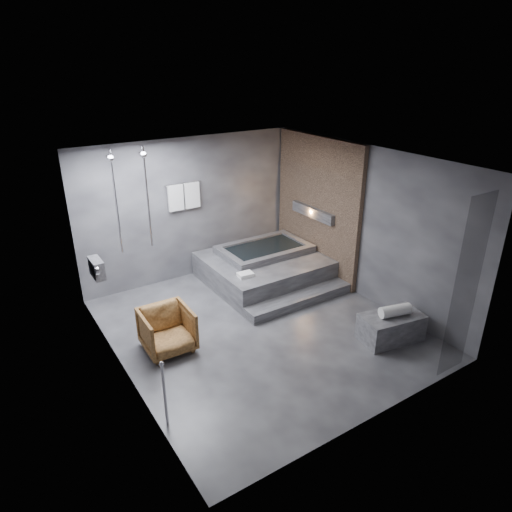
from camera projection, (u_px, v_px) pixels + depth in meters
room at (272, 222)px, 7.31m from camera, size 5.00×5.04×2.82m
tub_deck at (264, 269)px, 9.16m from camera, size 2.20×2.00×0.50m
tub_step at (299, 300)px, 8.32m from camera, size 2.20×0.36×0.18m
concrete_bench at (391, 327)px, 7.24m from camera, size 1.05×0.70×0.44m
driftwood_chair at (167, 330)px, 6.93m from camera, size 0.75×0.77×0.68m
rolled_towel at (395, 311)px, 7.10m from camera, size 0.54×0.31×0.18m
deck_towel at (245, 275)px, 8.25m from camera, size 0.29×0.22×0.07m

